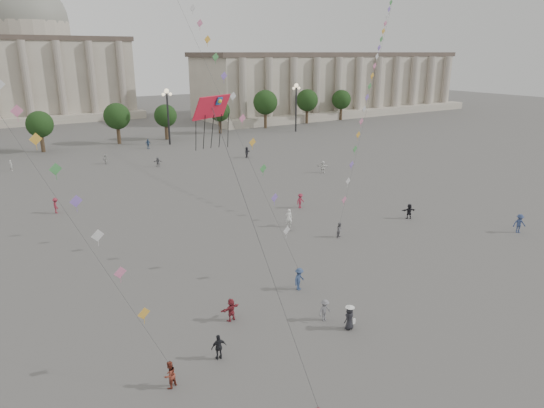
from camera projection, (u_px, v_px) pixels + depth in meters
ground at (351, 338)px, 30.42m from camera, size 360.00×360.00×0.00m
hall_east at (333, 84)px, 141.90m from camera, size 84.00×26.22×17.20m
hall_central at (33, 64)px, 130.18m from camera, size 48.30×34.30×35.50m
tree_row at (77, 118)px, 91.59m from camera, size 137.12×5.12×8.00m
lamp_post_mid_east at (168, 106)px, 92.25m from camera, size 2.00×0.90×10.65m
lamp_post_far_east at (296, 99)px, 107.62m from camera, size 2.00×0.90×10.65m
person_crowd_0 at (148, 144)px, 90.00m from camera, size 1.09×0.52×1.81m
person_crowd_3 at (409, 211)px, 52.14m from camera, size 1.60×1.06×1.65m
person_crowd_4 at (105, 159)px, 77.86m from camera, size 1.29×1.36×1.53m
person_crowd_6 at (325, 310)px, 32.23m from camera, size 1.07×0.71×1.54m
person_crowd_7 at (323, 167)px, 72.05m from camera, size 1.72×1.36×1.83m
person_crowd_8 at (300, 201)px, 55.69m from camera, size 1.22×0.86×1.72m
person_crowd_9 at (247, 152)px, 82.40m from camera, size 1.71×1.41×1.84m
person_crowd_10 at (11, 165)px, 73.25m from camera, size 0.51×0.68×1.68m
person_crowd_12 at (158, 162)px, 76.00m from camera, size 1.44×0.93×1.49m
person_crowd_13 at (289, 218)px, 49.63m from camera, size 0.83×0.71×1.92m
person_crowd_14 at (519, 223)px, 48.01m from camera, size 1.43×1.25×1.92m
person_crowd_17 at (56, 206)px, 53.88m from camera, size 0.76×1.20×1.77m
tourist_1 at (219, 347)px, 28.17m from camera, size 0.96×0.47×1.58m
tourist_2 at (231, 310)px, 32.25m from camera, size 1.54×0.74×1.59m
kite_flyer_0 at (170, 375)px, 25.76m from camera, size 0.94×0.85×1.57m
kite_flyer_1 at (299, 279)px, 36.43m from camera, size 1.30×1.05×1.76m
kite_flyer_2 at (340, 230)px, 46.89m from camera, size 0.88×0.79×1.48m
hat_person at (350, 317)px, 31.23m from camera, size 0.87×0.66×1.69m
dragon_kite at (213, 125)px, 21.64m from camera, size 2.22×3.48×14.51m
kite_train_east at (380, 47)px, 62.11m from camera, size 33.40×26.33×52.41m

